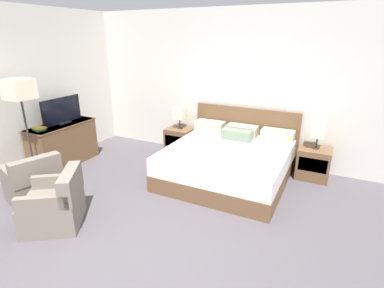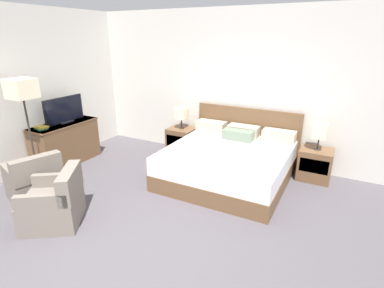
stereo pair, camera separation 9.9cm
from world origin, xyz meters
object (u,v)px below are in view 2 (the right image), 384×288
object	(u,v)px
nightstand_right	(315,164)
book_blue_cover	(41,127)
armchair_by_window	(35,182)
table_lamp_left	(181,113)
table_lamp_right	(320,131)
nightstand_left	(182,141)
armchair_companion	(55,204)
floor_lamp	(22,94)
book_red_cover	(41,128)
dresser	(66,142)
bed	(229,162)
tv	(64,110)

from	to	relation	value
nightstand_right	book_blue_cover	size ratio (longest dim) A/B	2.46
armchair_by_window	table_lamp_left	bearing A→B (deg)	69.43
nightstand_right	table_lamp_right	distance (m)	0.60
nightstand_left	armchair_companion	distance (m)	3.00
armchair_by_window	floor_lamp	xyz separation A→B (m)	(-0.56, 0.43, 1.22)
book_red_cover	table_lamp_right	bearing A→B (deg)	23.81
table_lamp_left	book_blue_cover	size ratio (longest dim) A/B	2.02
nightstand_left	armchair_by_window	distance (m)	2.89
book_blue_cover	armchair_by_window	bearing A→B (deg)	-46.35
floor_lamp	dresser	bearing A→B (deg)	102.11
bed	book_red_cover	xyz separation A→B (m)	(-3.09, -1.26, 0.50)
bed	floor_lamp	distance (m)	3.53
nightstand_left	floor_lamp	bearing A→B (deg)	-124.72
table_lamp_right	floor_lamp	size ratio (longest dim) A/B	0.26
nightstand_right	table_lamp_left	xyz separation A→B (m)	(-2.66, 0.00, 0.60)
nightstand_left	table_lamp_left	size ratio (longest dim) A/B	1.22
bed	tv	xyz separation A→B (m)	(-3.08, -0.74, 0.72)
book_red_cover	book_blue_cover	size ratio (longest dim) A/B	0.98
nightstand_right	dresser	bearing A→B (deg)	-161.23
nightstand_left	book_red_cover	distance (m)	2.68
bed	armchair_by_window	distance (m)	3.10
dresser	floor_lamp	xyz separation A→B (m)	(0.17, -0.79, 1.09)
dresser	armchair_companion	size ratio (longest dim) A/B	1.36
armchair_by_window	armchair_companion	xyz separation A→B (m)	(0.80, -0.29, 0.00)
book_blue_cover	tv	bearing A→B (deg)	90.33
floor_lamp	table_lamp_left	bearing A→B (deg)	55.30
bed	nightstand_left	xyz separation A→B (m)	(-1.33, 0.68, -0.04)
nightstand_right	armchair_companion	size ratio (longest dim) A/B	0.58
nightstand_right	tv	world-z (taller)	tv
dresser	book_red_cover	xyz separation A→B (m)	(-0.01, -0.45, 0.40)
nightstand_left	dresser	xyz separation A→B (m)	(-1.75, -1.50, 0.14)
nightstand_left	tv	distance (m)	2.38
nightstand_right	book_red_cover	bearing A→B (deg)	-156.21
nightstand_right	armchair_by_window	bearing A→B (deg)	-143.61
nightstand_right	armchair_by_window	xyz separation A→B (m)	(-3.68, -2.71, 0.01)
tv	floor_lamp	world-z (taller)	floor_lamp
table_lamp_left	nightstand_right	bearing A→B (deg)	-0.03
nightstand_right	table_lamp_right	xyz separation A→B (m)	(-0.00, 0.00, 0.60)
bed	nightstand_right	size ratio (longest dim) A/B	3.72
armchair_companion	nightstand_right	bearing A→B (deg)	46.21
nightstand_right	dresser	distance (m)	4.66
table_lamp_left	armchair_companion	world-z (taller)	table_lamp_left
book_blue_cover	armchair_by_window	distance (m)	1.20
table_lamp_right	floor_lamp	world-z (taller)	floor_lamp
nightstand_right	armchair_by_window	distance (m)	4.57
dresser	book_blue_cover	bearing A→B (deg)	-89.30
book_blue_cover	floor_lamp	world-z (taller)	floor_lamp
dresser	nightstand_right	bearing A→B (deg)	18.77
nightstand_right	tv	distance (m)	4.69
nightstand_left	nightstand_right	bearing A→B (deg)	0.00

